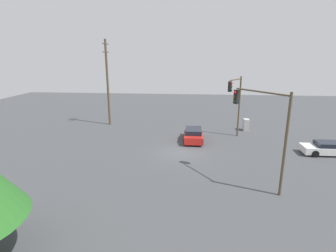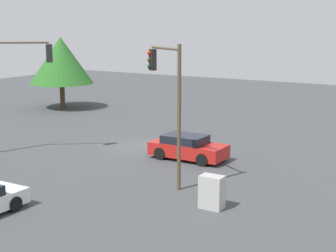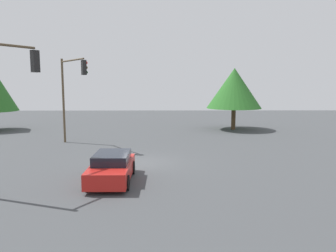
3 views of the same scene
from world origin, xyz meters
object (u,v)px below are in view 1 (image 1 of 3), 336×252
at_px(sedan_red, 193,135).
at_px(electrical_cabinet, 246,125).
at_px(traffic_signal_cross, 236,98).
at_px(sedan_white, 328,148).
at_px(traffic_signal_main, 264,121).

bearing_deg(sedan_red, electrical_cabinet, 36.12).
distance_m(sedan_red, traffic_signal_cross, 6.12).
distance_m(sedan_red, sedan_white, 12.88).
relative_size(sedan_red, sedan_white, 0.98).
xyz_separation_m(sedan_white, traffic_signal_cross, (-4.39, -8.02, 3.98)).
relative_size(traffic_signal_cross, electrical_cabinet, 4.75).
distance_m(traffic_signal_main, traffic_signal_cross, 11.11).
relative_size(sedan_red, electrical_cabinet, 3.07).
xyz_separation_m(traffic_signal_main, traffic_signal_cross, (-11.11, -0.14, -0.16)).
height_order(traffic_signal_main, traffic_signal_cross, traffic_signal_main).
bearing_deg(sedan_white, electrical_cabinet, 37.74).
bearing_deg(electrical_cabinet, sedan_red, -53.88).
distance_m(sedan_white, electrical_cabinet, 9.81).
height_order(sedan_red, traffic_signal_main, traffic_signal_main).
relative_size(sedan_red, traffic_signal_cross, 0.65).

